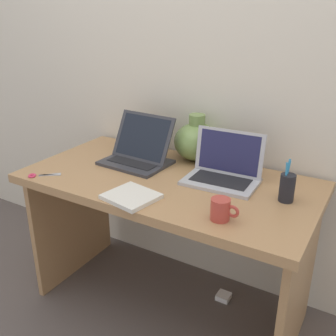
% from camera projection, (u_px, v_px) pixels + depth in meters
% --- Properties ---
extents(ground_plane, '(6.00, 6.00, 0.00)m').
position_uv_depth(ground_plane, '(168.00, 304.00, 2.04)').
color(ground_plane, '#564C47').
extents(back_wall, '(4.40, 0.04, 2.40)m').
position_uv_depth(back_wall, '(208.00, 62.00, 1.89)').
color(back_wall, beige).
rests_on(back_wall, ground).
extents(desk, '(1.33, 0.68, 0.73)m').
position_uv_depth(desk, '(168.00, 210.00, 1.83)').
color(desk, '#AD7F51').
rests_on(desk, ground).
extents(laptop_left, '(0.33, 0.26, 0.23)m').
position_uv_depth(laptop_left, '(139.00, 150.00, 1.93)').
color(laptop_left, '#333338').
rests_on(laptop_left, desk).
extents(laptop_right, '(0.33, 0.23, 0.22)m').
position_uv_depth(laptop_right, '(225.00, 168.00, 1.73)').
color(laptop_right, '#B2B2B7').
rests_on(laptop_right, desk).
extents(green_vase, '(0.23, 0.23, 0.23)m').
position_uv_depth(green_vase, '(196.00, 141.00, 1.95)').
color(green_vase, '#75934C').
rests_on(green_vase, desk).
extents(notebook_stack, '(0.22, 0.21, 0.02)m').
position_uv_depth(notebook_stack, '(131.00, 196.00, 1.57)').
color(notebook_stack, silver).
rests_on(notebook_stack, desk).
extents(coffee_mug, '(0.11, 0.07, 0.08)m').
position_uv_depth(coffee_mug, '(221.00, 209.00, 1.40)').
color(coffee_mug, '#B23D33').
rests_on(coffee_mug, desk).
extents(pen_cup, '(0.06, 0.06, 0.17)m').
position_uv_depth(pen_cup, '(287.00, 187.00, 1.54)').
color(pen_cup, black).
rests_on(pen_cup, desk).
extents(scissors, '(0.13, 0.11, 0.01)m').
position_uv_depth(scissors, '(38.00, 175.00, 1.79)').
color(scissors, '#B7B7BC').
rests_on(scissors, desk).
extents(power_brick, '(0.07, 0.07, 0.03)m').
position_uv_depth(power_brick, '(224.00, 296.00, 2.08)').
color(power_brick, white).
rests_on(power_brick, ground).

